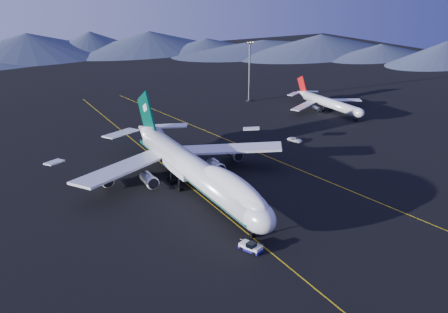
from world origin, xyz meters
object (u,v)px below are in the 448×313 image
service_van (295,140)px  boeing_747 (195,170)px  floodlight_mast (249,71)px  pushback_tug (251,247)px  second_jet (328,103)px

service_van → boeing_747: bearing=172.9°
service_van → floodlight_mast: size_ratio=0.20×
boeing_747 → pushback_tug: 31.25m
pushback_tug → service_van: (48.01, 49.67, 0.05)m
floodlight_mast → second_jet: bearing=-57.7°
boeing_747 → service_van: boeing_747 is taller
boeing_747 → floodlight_mast: floodlight_mast is taller
pushback_tug → service_van: 69.08m
service_van → floodlight_mast: 56.81m
boeing_747 → service_van: (45.01, 19.00, -5.13)m
boeing_747 → floodlight_mast: 94.62m
boeing_747 → pushback_tug: size_ratio=13.95×
pushback_tug → floodlight_mast: 121.65m
pushback_tug → service_van: pushback_tug is taller
pushback_tug → second_jet: second_jet is taller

